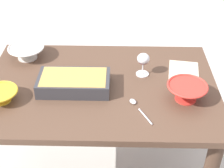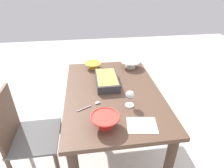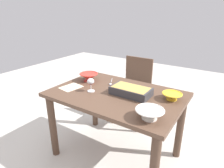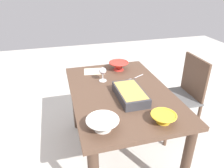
{
  "view_description": "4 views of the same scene",
  "coord_description": "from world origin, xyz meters",
  "views": [
    {
      "loc": [
        0.1,
        -1.48,
        1.85
      ],
      "look_at": [
        0.06,
        -0.04,
        0.79
      ],
      "focal_mm": 53.48,
      "sensor_mm": 36.0,
      "label": 1
    },
    {
      "loc": [
        1.46,
        -0.21,
        1.72
      ],
      "look_at": [
        -0.03,
        -0.0,
        0.82
      ],
      "focal_mm": 30.53,
      "sensor_mm": 36.0,
      "label": 2
    },
    {
      "loc": [
        -0.94,
        1.5,
        1.54
      ],
      "look_at": [
        0.03,
        0.03,
        0.86
      ],
      "focal_mm": 31.2,
      "sensor_mm": 36.0,
      "label": 3
    },
    {
      "loc": [
        -1.57,
        0.51,
        1.67
      ],
      "look_at": [
        0.07,
        0.06,
        0.8
      ],
      "focal_mm": 34.06,
      "sensor_mm": 36.0,
      "label": 4
    }
  ],
  "objects": [
    {
      "name": "ground_plane",
      "position": [
        0.0,
        0.0,
        0.0
      ],
      "size": [
        8.0,
        8.0,
        0.0
      ],
      "primitive_type": "plane",
      "color": "beige"
    },
    {
      "name": "dining_table",
      "position": [
        0.0,
        0.0,
        0.63
      ],
      "size": [
        1.29,
        0.86,
        0.76
      ],
      "color": "brown",
      "rests_on": "ground_plane"
    },
    {
      "name": "chair",
      "position": [
        0.19,
        -0.79,
        0.51
      ],
      "size": [
        0.43,
        0.4,
        0.92
      ],
      "color": "#595959",
      "rests_on": "ground_plane"
    },
    {
      "name": "wine_glass",
      "position": [
        0.24,
        0.11,
        0.86
      ],
      "size": [
        0.07,
        0.07,
        0.14
      ],
      "color": "white",
      "rests_on": "dining_table"
    },
    {
      "name": "casserole_dish",
      "position": [
        -0.14,
        -0.04,
        0.8
      ],
      "size": [
        0.38,
        0.21,
        0.08
      ],
      "color": "#38383D",
      "rests_on": "dining_table"
    },
    {
      "name": "mixing_bowl",
      "position": [
        -0.51,
        -0.15,
        0.8
      ],
      "size": [
        0.18,
        0.18,
        0.07
      ],
      "color": "yellow",
      "rests_on": "dining_table"
    },
    {
      "name": "small_bowl",
      "position": [
        -0.47,
        0.27,
        0.81
      ],
      "size": [
        0.22,
        0.22,
        0.08
      ],
      "color": "white",
      "rests_on": "dining_table"
    },
    {
      "name": "serving_bowl",
      "position": [
        0.45,
        -0.12,
        0.81
      ],
      "size": [
        0.21,
        0.21,
        0.09
      ],
      "color": "red",
      "rests_on": "dining_table"
    },
    {
      "name": "serving_spoon",
      "position": [
        0.19,
        -0.19,
        0.77
      ],
      "size": [
        0.11,
        0.2,
        0.01
      ],
      "color": "silver",
      "rests_on": "dining_table"
    },
    {
      "name": "napkin",
      "position": [
        0.48,
        0.14,
        0.76
      ],
      "size": [
        0.2,
        0.24,
        0.0
      ],
      "primitive_type": "cube",
      "rotation": [
        0.0,
        0.0,
        -0.15
      ],
      "color": "beige",
      "rests_on": "dining_table"
    }
  ]
}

